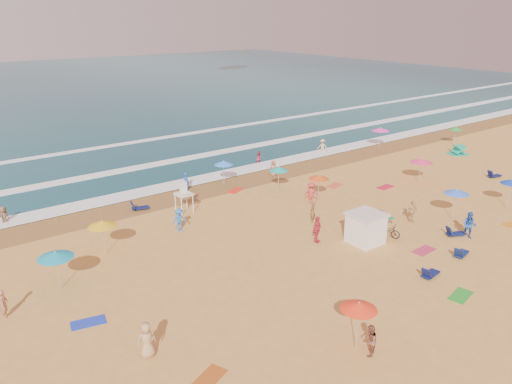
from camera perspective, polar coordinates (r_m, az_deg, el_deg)
ground at (r=35.44m, az=6.17°, el=-4.84°), size 220.00×220.00×0.00m
ocean at (r=110.59m, az=-25.38°, el=10.29°), size 220.00×140.00×0.18m
wet_sand at (r=44.66m, az=-4.76°, el=0.52°), size 220.00×220.00×0.00m
surf_foam at (r=51.98m, az=-9.99°, el=3.18°), size 200.00×18.70×0.05m
cabana at (r=34.45m, az=12.42°, el=-4.13°), size 2.00×2.00×2.00m
cabana_roof at (r=34.05m, az=12.55°, el=-2.50°), size 2.20×2.20×0.12m
bicycle at (r=35.85m, az=14.73°, el=-4.24°), size 1.26×1.98×0.98m
lifeguard_stand at (r=38.99m, az=-8.23°, el=-0.91°), size 1.20×1.20×2.10m
beach_umbrellas at (r=35.98m, az=8.92°, el=-0.80°), size 56.77×30.05×0.66m
loungers at (r=38.07m, az=18.55°, el=-3.73°), size 61.88×24.88×0.34m
towels at (r=35.66m, az=13.15°, el=-5.08°), size 31.52×26.85×0.03m
beachgoers at (r=37.81m, az=4.27°, el=-1.82°), size 36.49×28.31×2.14m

